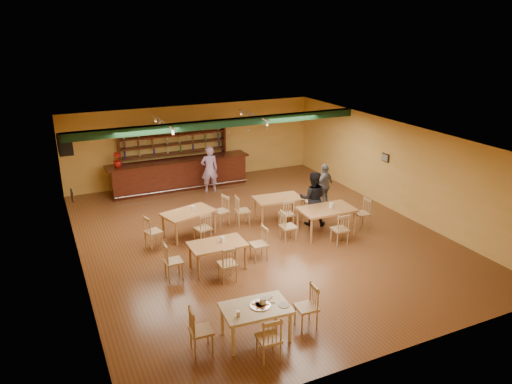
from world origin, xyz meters
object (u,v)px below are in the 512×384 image
near_table (256,322)px  patron_right_a (313,198)px  dining_table_a (189,223)px  patron_bar (209,169)px  dining_table_c (218,256)px  dining_table_d (326,221)px  bar_counter (180,174)px  dining_table_b (278,208)px

near_table → patron_right_a: 6.09m
dining_table_a → patron_bar: (1.89, 3.43, 0.50)m
dining_table_c → dining_table_d: dining_table_d is taller
dining_table_c → near_table: 3.07m
dining_table_c → patron_right_a: patron_right_a is taller
dining_table_a → patron_bar: size_ratio=0.86×
bar_counter → dining_table_b: 4.72m
bar_counter → dining_table_d: 6.52m
dining_table_b → dining_table_d: 1.80m
bar_counter → dining_table_c: bar_counter is taller
dining_table_c → patron_bar: patron_bar is taller
bar_counter → dining_table_d: (2.77, -5.90, -0.16)m
near_table → dining_table_b: bearing=62.7°
dining_table_b → dining_table_d: dining_table_d is taller
dining_table_a → dining_table_c: (0.04, -2.30, -0.02)m
bar_counter → dining_table_b: bar_counter is taller
dining_table_d → near_table: 5.48m
patron_right_a → near_table: bearing=76.3°
dining_table_b → dining_table_a: bearing=-175.5°
dining_table_a → dining_table_c: dining_table_a is taller
dining_table_d → near_table: size_ratio=1.22×
near_table → patron_right_a: patron_right_a is taller
dining_table_d → near_table: (-4.03, -3.71, -0.05)m
bar_counter → dining_table_a: bearing=-102.9°
bar_counter → patron_bar: (0.91, -0.83, 0.30)m
near_table → patron_bar: size_ratio=0.77×
dining_table_d → patron_bar: patron_bar is taller
dining_table_d → patron_right_a: 0.93m
near_table → patron_right_a: size_ratio=0.78×
bar_counter → patron_bar: bearing=-42.1°
near_table → patron_right_a: bearing=52.2°
dining_table_b → bar_counter: bearing=119.8°
dining_table_a → dining_table_c: 2.30m
dining_table_a → near_table: 5.36m
bar_counter → near_table: 9.69m
dining_table_a → dining_table_d: (3.74, -1.64, 0.04)m
dining_table_d → patron_bar: (-1.85, 5.07, 0.46)m
dining_table_b → patron_bar: bearing=112.1°
dining_table_c → patron_bar: (1.85, 5.73, 0.51)m
dining_table_d → dining_table_b: bearing=117.7°
dining_table_a → patron_right_a: bearing=-28.2°
bar_counter → dining_table_d: bearing=-64.9°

